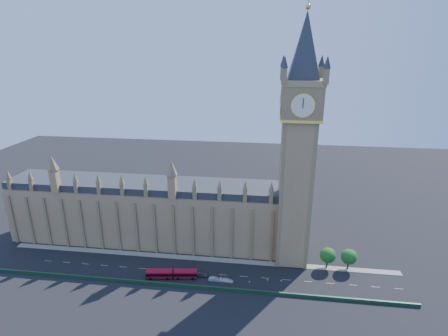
# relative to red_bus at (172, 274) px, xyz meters

# --- Properties ---
(ground) EXTENTS (400.00, 400.00, 0.00)m
(ground) POSITION_rel_red_bus_xyz_m (6.94, 4.27, -1.71)
(ground) COLOR black
(ground) RESTS_ON ground
(palace_westminster) EXTENTS (120.00, 20.00, 28.00)m
(palace_westminster) POSITION_rel_red_bus_xyz_m (-18.06, 26.27, 12.15)
(palace_westminster) COLOR #A1784D
(palace_westminster) RESTS_ON ground
(elizabeth_tower) EXTENTS (20.59, 20.59, 105.00)m
(elizabeth_tower) POSITION_rel_red_bus_xyz_m (44.94, 18.26, 52.85)
(elizabeth_tower) COLOR #A1784D
(elizabeth_tower) RESTS_ON ground
(bridge_parapet) EXTENTS (160.00, 0.60, 1.20)m
(bridge_parapet) POSITION_rel_red_bus_xyz_m (6.94, -4.73, -1.11)
(bridge_parapet) COLOR #1E4C2D
(bridge_parapet) RESTS_ON ground
(kerb_north) EXTENTS (160.00, 3.00, 0.16)m
(kerb_north) POSITION_rel_red_bus_xyz_m (6.94, 13.77, -1.63)
(kerb_north) COLOR gray
(kerb_north) RESTS_ON ground
(tree_east_near) EXTENTS (6.00, 6.00, 8.50)m
(tree_east_near) POSITION_rel_red_bus_xyz_m (59.16, 14.35, 3.93)
(tree_east_near) COLOR #382619
(tree_east_near) RESTS_ON ground
(tree_east_far) EXTENTS (6.00, 6.00, 8.50)m
(tree_east_far) POSITION_rel_red_bus_xyz_m (67.16, 14.35, 3.93)
(tree_east_far) COLOR #382619
(tree_east_far) RESTS_ON ground
(red_bus) EXTENTS (19.30, 5.18, 3.25)m
(red_bus) POSITION_rel_red_bus_xyz_m (0.00, 0.00, 0.00)
(red_bus) COLOR #B40C27
(red_bus) RESTS_ON ground
(car_grey) EXTENTS (4.24, 1.83, 1.43)m
(car_grey) POSITION_rel_red_bus_xyz_m (11.48, 2.22, -1.00)
(car_grey) COLOR #464A4F
(car_grey) RESTS_ON ground
(car_silver) EXTENTS (4.71, 1.78, 1.53)m
(car_silver) POSITION_rel_red_bus_xyz_m (16.40, 0.20, -0.94)
(car_silver) COLOR #A2A4A9
(car_silver) RESTS_ON ground
(car_white) EXTENTS (5.09, 2.36, 1.44)m
(car_white) POSITION_rel_red_bus_xyz_m (20.79, 0.02, -0.99)
(car_white) COLOR silver
(car_white) RESTS_ON ground
(cone_a) EXTENTS (0.45, 0.45, 0.68)m
(cone_a) POSITION_rel_red_bus_xyz_m (35.87, 2.83, -1.38)
(cone_a) COLOR black
(cone_a) RESTS_ON ground
(cone_b) EXTENTS (0.58, 0.58, 0.76)m
(cone_b) POSITION_rel_red_bus_xyz_m (29.24, 0.73, -1.34)
(cone_b) COLOR black
(cone_b) RESTS_ON ground
(cone_c) EXTENTS (0.44, 0.44, 0.70)m
(cone_c) POSITION_rel_red_bus_xyz_m (23.22, 0.41, -1.37)
(cone_c) COLOR black
(cone_c) RESTS_ON ground
(cone_d) EXTENTS (0.57, 0.57, 0.70)m
(cone_d) POSITION_rel_red_bus_xyz_m (40.94, 3.12, -1.37)
(cone_d) COLOR black
(cone_d) RESTS_ON ground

